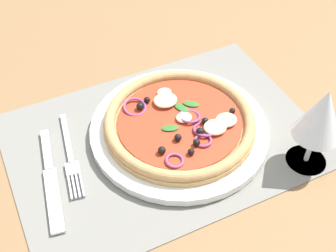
% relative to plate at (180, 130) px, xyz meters
% --- Properties ---
extents(ground_plane, '(1.90, 1.40, 0.02)m').
position_rel_plate_xyz_m(ground_plane, '(0.03, -0.00, -0.02)').
color(ground_plane, olive).
extents(placemat, '(0.50, 0.35, 0.00)m').
position_rel_plate_xyz_m(placemat, '(0.03, -0.00, -0.01)').
color(placemat, slate).
rests_on(placemat, ground_plane).
extents(plate, '(0.30, 0.30, 0.01)m').
position_rel_plate_xyz_m(plate, '(0.00, 0.00, 0.00)').
color(plate, silver).
rests_on(plate, placemat).
extents(pizza, '(0.25, 0.25, 0.03)m').
position_rel_plate_xyz_m(pizza, '(-0.00, 0.00, 0.02)').
color(pizza, tan).
rests_on(pizza, plate).
extents(fork, '(0.04, 0.18, 0.00)m').
position_rel_plate_xyz_m(fork, '(0.18, -0.02, -0.00)').
color(fork, silver).
rests_on(fork, placemat).
extents(knife, '(0.05, 0.20, 0.01)m').
position_rel_plate_xyz_m(knife, '(0.22, 0.00, -0.00)').
color(knife, silver).
rests_on(knife, placemat).
extents(wine_glass, '(0.07, 0.07, 0.15)m').
position_rel_plate_xyz_m(wine_glass, '(-0.16, 0.14, 0.09)').
color(wine_glass, silver).
rests_on(wine_glass, ground_plane).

